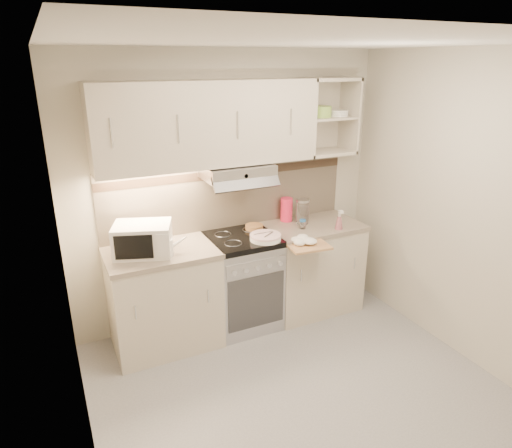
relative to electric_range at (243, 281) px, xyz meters
name	(u,v)px	position (x,y,z in m)	size (l,w,h in m)	color
ground	(302,393)	(0.00, -1.10, -0.45)	(3.00, 3.00, 0.00)	#969699
room_shell	(283,175)	(0.00, -0.73, 1.18)	(3.04, 2.84, 2.52)	beige
base_cabinet_left	(164,300)	(-0.75, 0.00, -0.02)	(0.90, 0.60, 0.86)	beige
worktop_left	(161,253)	(-0.75, 0.00, 0.43)	(0.92, 0.62, 0.04)	gray
base_cabinet_right	(311,268)	(0.75, 0.00, -0.02)	(0.90, 0.60, 0.86)	beige
worktop_right	(313,226)	(0.75, 0.00, 0.43)	(0.92, 0.62, 0.04)	gray
electric_range	(243,281)	(0.00, 0.00, 0.00)	(0.60, 0.60, 0.90)	#B7B7BC
microwave	(143,239)	(-0.89, -0.01, 0.58)	(0.54, 0.47, 0.26)	silver
watering_can	(166,246)	(-0.73, -0.12, 0.53)	(0.25, 0.13, 0.21)	silver
plate_stack	(265,237)	(0.15, -0.17, 0.48)	(0.28, 0.28, 0.06)	white
bread_loaf	(254,227)	(0.18, 0.12, 0.47)	(0.17, 0.17, 0.04)	olive
pink_pitcher	(287,209)	(0.57, 0.20, 0.57)	(0.13, 0.12, 0.23)	#FF2450
glass_jar	(302,211)	(0.67, 0.07, 0.57)	(0.13, 0.13, 0.24)	white
spice_jar	(303,224)	(0.60, -0.06, 0.49)	(0.06, 0.06, 0.09)	white
spray_bottle	(339,221)	(0.90, -0.22, 0.53)	(0.08, 0.08, 0.20)	pink
cutting_board	(307,245)	(0.46, -0.36, 0.42)	(0.35, 0.32, 0.02)	tan
dish_towel	(303,239)	(0.44, -0.32, 0.46)	(0.23, 0.20, 0.06)	white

